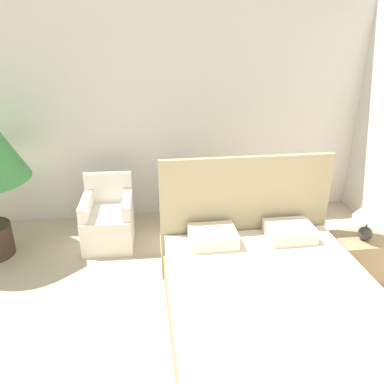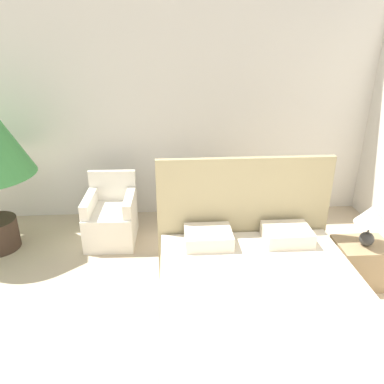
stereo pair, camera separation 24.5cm
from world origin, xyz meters
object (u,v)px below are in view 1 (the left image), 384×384
(bed, at_px, (274,312))
(armchair_near_window_right, at_px, (187,218))
(table_lamp, at_px, (369,213))
(armchair_near_window_left, at_px, (109,222))
(nightstand, at_px, (358,257))

(bed, relative_size, armchair_near_window_right, 2.65)
(table_lamp, bearing_deg, armchair_near_window_left, 157.73)
(armchair_near_window_right, bearing_deg, armchair_near_window_left, -173.41)
(table_lamp, bearing_deg, nightstand, 96.10)
(nightstand, distance_m, table_lamp, 0.53)
(bed, relative_size, armchair_near_window_left, 2.65)
(armchair_near_window_right, bearing_deg, table_lamp, -26.18)
(armchair_near_window_left, bearing_deg, table_lamp, -20.62)
(armchair_near_window_left, relative_size, nightstand, 1.55)
(armchair_near_window_right, bearing_deg, nightstand, -25.60)
(bed, xyz_separation_m, table_lamp, (1.19, 0.74, 0.46))
(armchair_near_window_left, relative_size, armchair_near_window_right, 1.00)
(bed, xyz_separation_m, armchair_near_window_right, (-0.50, 1.83, -0.03))
(armchair_near_window_right, xyz_separation_m, nightstand, (1.69, -1.06, -0.04))
(bed, bearing_deg, nightstand, 32.84)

